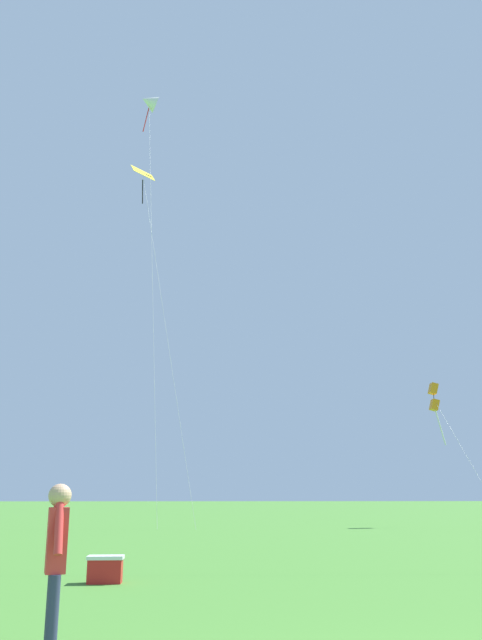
# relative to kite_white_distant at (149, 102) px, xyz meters

# --- Properties ---
(kite_white_distant) EXTENTS (2.86, 12.41, 29.44)m
(kite_white_distant) POSITION_rel_kite_white_distant_xyz_m (0.00, 0.00, 0.00)
(kite_white_distant) COLOR white
(kite_white_distant) RESTS_ON ground_plane
(kite_yellow_diamond) EXTENTS (4.38, 8.09, 21.38)m
(kite_yellow_diamond) POSITION_rel_kite_white_distant_xyz_m (0.31, -4.67, -8.94)
(kite_yellow_diamond) COLOR yellow
(kite_yellow_diamond) RESTS_ON ground_plane
(kite_orange_box) EXTENTS (0.85, 6.07, 7.03)m
(kite_orange_box) POSITION_rel_kite_white_distant_xyz_m (15.76, -9.41, -22.43)
(kite_orange_box) COLOR orange
(kite_orange_box) RESTS_ON ground_plane
(person_with_spool) EXTENTS (0.21, 0.49, 1.52)m
(person_with_spool) POSITION_rel_kite_white_distant_xyz_m (2.26, -36.01, -27.74)
(person_with_spool) COLOR #2D3351
(person_with_spool) RESTS_ON ground_plane
(picnic_cooler) EXTENTS (0.60, 0.40, 0.44)m
(picnic_cooler) POSITION_rel_kite_white_distant_xyz_m (2.04, -30.30, -28.43)
(picnic_cooler) COLOR red
(picnic_cooler) RESTS_ON ground_plane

